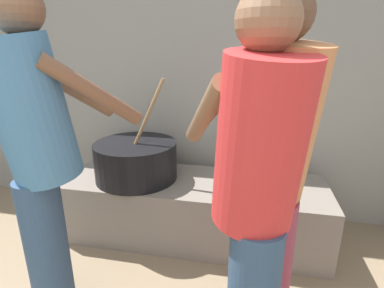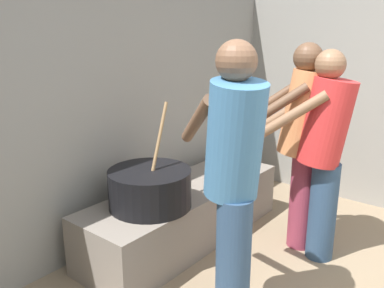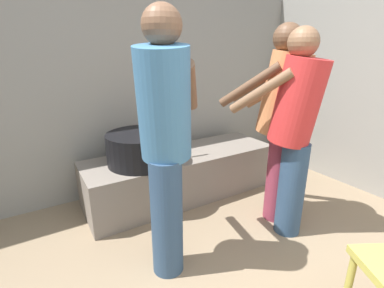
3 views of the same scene
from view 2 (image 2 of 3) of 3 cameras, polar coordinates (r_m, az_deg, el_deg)
The scene contains 6 objects.
block_enclosure_rear at distance 3.01m, azimuth -16.65°, elevation 2.88°, with size 4.99×0.20×2.03m, color gray.
hearth_ledge at distance 3.31m, azimuth -0.92°, elevation -9.82°, with size 1.87×0.60×0.44m, color slate.
cooking_pot_main at distance 2.87m, azimuth -6.00°, elevation -6.25°, with size 0.59×0.59×0.72m.
cook_in_blue_shirt at distance 2.18m, azimuth 5.94°, elevation -3.80°, with size 0.64×0.73×1.61m.
cook_in_red_shirt at distance 2.98m, azimuth 18.26°, elevation -0.14°, with size 0.55×0.72×1.54m.
cook_in_orange_shirt at distance 3.09m, azimuth 15.52°, elevation 1.14°, with size 0.62×0.73×1.58m.
Camera 2 is at (-1.64, 0.20, 1.65)m, focal length 37.49 mm.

